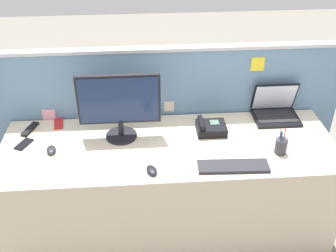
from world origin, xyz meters
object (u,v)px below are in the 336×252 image
(laptop, at_px, (275,109))
(computer_mouse_right_hand, at_px, (152,170))
(tv_remote, at_px, (30,129))
(desk_phone, at_px, (210,128))
(computer_mouse_left_hand, at_px, (51,150))
(cell_phone_white_slab, at_px, (33,172))
(desktop_monitor, at_px, (119,103))
(cell_phone_black_slab, at_px, (24,144))
(pen_cup, at_px, (281,146))
(cell_phone_red_case, at_px, (59,123))
(keyboard_main, at_px, (233,166))

(laptop, xyz_separation_m, computer_mouse_right_hand, (-0.93, -0.58, -0.05))
(laptop, height_order, tv_remote, laptop)
(computer_mouse_right_hand, relative_size, tv_remote, 0.59)
(desk_phone, height_order, computer_mouse_left_hand, desk_phone)
(computer_mouse_left_hand, distance_m, cell_phone_white_slab, 0.22)
(desktop_monitor, height_order, computer_mouse_left_hand, desktop_monitor)
(computer_mouse_right_hand, bearing_deg, desktop_monitor, 97.57)
(desk_phone, bearing_deg, cell_phone_black_slab, -177.42)
(pen_cup, relative_size, cell_phone_red_case, 1.32)
(keyboard_main, height_order, pen_cup, pen_cup)
(desk_phone, bearing_deg, tv_remote, 174.77)
(keyboard_main, height_order, computer_mouse_left_hand, computer_mouse_left_hand)
(desk_phone, height_order, pen_cup, pen_cup)
(cell_phone_black_slab, bearing_deg, keyboard_main, 11.67)
(pen_cup, height_order, tv_remote, pen_cup)
(desktop_monitor, bearing_deg, cell_phone_black_slab, -175.18)
(keyboard_main, bearing_deg, desk_phone, 103.57)
(desktop_monitor, xyz_separation_m, laptop, (1.12, 0.17, -0.20))
(desktop_monitor, relative_size, laptop, 1.67)
(laptop, bearing_deg, computer_mouse_right_hand, -148.16)
(computer_mouse_left_hand, relative_size, cell_phone_white_slab, 0.77)
(cell_phone_black_slab, bearing_deg, laptop, 33.36)
(keyboard_main, xyz_separation_m, computer_mouse_right_hand, (-0.50, -0.01, 0.01))
(pen_cup, xyz_separation_m, tv_remote, (-1.67, 0.38, -0.04))
(keyboard_main, distance_m, cell_phone_white_slab, 1.23)
(computer_mouse_left_hand, xyz_separation_m, cell_phone_red_case, (-0.00, 0.33, -0.01))
(keyboard_main, height_order, computer_mouse_right_hand, computer_mouse_right_hand)
(laptop, relative_size, tv_remote, 1.91)
(desk_phone, height_order, tv_remote, desk_phone)
(desktop_monitor, height_order, tv_remote, desktop_monitor)
(desk_phone, height_order, computer_mouse_right_hand, desk_phone)
(cell_phone_red_case, bearing_deg, computer_mouse_right_hand, -50.43)
(desktop_monitor, bearing_deg, cell_phone_white_slab, -146.78)
(desktop_monitor, relative_size, keyboard_main, 1.24)
(cell_phone_black_slab, bearing_deg, cell_phone_red_case, 76.76)
(cell_phone_red_case, relative_size, tv_remote, 0.84)
(desktop_monitor, distance_m, computer_mouse_left_hand, 0.53)
(laptop, height_order, cell_phone_black_slab, laptop)
(laptop, bearing_deg, cell_phone_black_slab, -172.64)
(computer_mouse_left_hand, relative_size, pen_cup, 0.53)
(desktop_monitor, relative_size, pen_cup, 2.87)
(tv_remote, bearing_deg, keyboard_main, -1.09)
(cell_phone_red_case, bearing_deg, keyboard_main, -34.94)
(keyboard_main, distance_m, cell_phone_black_slab, 1.38)
(computer_mouse_right_hand, distance_m, cell_phone_black_slab, 0.91)
(laptop, height_order, desk_phone, laptop)
(pen_cup, xyz_separation_m, cell_phone_white_slab, (-1.56, -0.08, -0.05))
(desktop_monitor, relative_size, computer_mouse_left_hand, 5.42)
(computer_mouse_left_hand, height_order, cell_phone_red_case, computer_mouse_left_hand)
(computer_mouse_right_hand, height_order, cell_phone_red_case, computer_mouse_right_hand)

